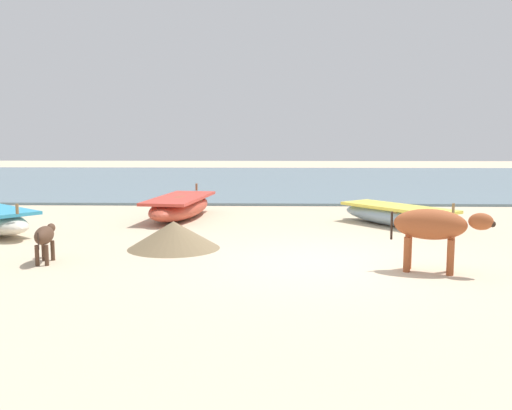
{
  "coord_description": "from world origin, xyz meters",
  "views": [
    {
      "loc": [
        -0.85,
        -8.97,
        2.05
      ],
      "look_at": [
        -1.18,
        2.87,
        0.6
      ],
      "focal_mm": 38.77,
      "sensor_mm": 36.0,
      "label": 1
    }
  ],
  "objects_px": {
    "fishing_boat_0": "(398,215)",
    "fishing_boat_1": "(180,206)",
    "cow_adult_rust": "(434,227)",
    "calf_far_dark": "(45,236)"
  },
  "relations": [
    {
      "from": "fishing_boat_0",
      "to": "cow_adult_rust",
      "type": "bearing_deg",
      "value": -44.07
    },
    {
      "from": "fishing_boat_1",
      "to": "cow_adult_rust",
      "type": "bearing_deg",
      "value": -131.95
    },
    {
      "from": "cow_adult_rust",
      "to": "calf_far_dark",
      "type": "bearing_deg",
      "value": -166.3
    },
    {
      "from": "fishing_boat_0",
      "to": "calf_far_dark",
      "type": "distance_m",
      "value": 7.77
    },
    {
      "from": "fishing_boat_1",
      "to": "calf_far_dark",
      "type": "relative_size",
      "value": 3.88
    },
    {
      "from": "fishing_boat_0",
      "to": "fishing_boat_1",
      "type": "distance_m",
      "value": 5.39
    },
    {
      "from": "calf_far_dark",
      "to": "fishing_boat_1",
      "type": "bearing_deg",
      "value": -23.31
    },
    {
      "from": "cow_adult_rust",
      "to": "calf_far_dark",
      "type": "height_order",
      "value": "cow_adult_rust"
    },
    {
      "from": "fishing_boat_0",
      "to": "calf_far_dark",
      "type": "relative_size",
      "value": 3.3
    },
    {
      "from": "fishing_boat_0",
      "to": "fishing_boat_1",
      "type": "bearing_deg",
      "value": -139.67
    }
  ]
}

